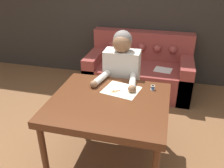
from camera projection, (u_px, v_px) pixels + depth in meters
name	position (u px, v px, depth m)	size (l,w,h in m)	color
ground_plane	(98.00, 158.00, 2.60)	(16.00, 16.00, 0.00)	brown
wall_back	(135.00, 4.00, 3.86)	(8.00, 0.06, 2.60)	#2D2823
dining_table	(109.00, 107.00, 2.29)	(1.12, 0.99, 0.74)	#562D19
couch	(139.00, 71.00, 3.90)	(1.64, 0.88, 0.90)	brown
person	(121.00, 81.00, 2.84)	(0.48, 0.61, 1.25)	#33281E
pattern_paper_main	(121.00, 90.00, 2.43)	(0.40, 0.36, 0.00)	beige
scissors	(117.00, 91.00, 2.41)	(0.21, 0.17, 0.01)	silver
thread_spool	(153.00, 88.00, 2.43)	(0.04, 0.04, 0.05)	#3366B2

